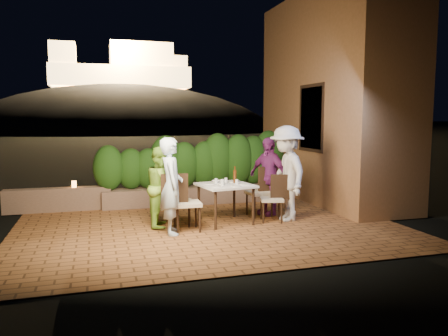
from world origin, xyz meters
name	(u,v)px	position (x,y,z in m)	size (l,w,h in m)	color
ground	(211,228)	(0.00, 0.00, -0.02)	(400.00, 400.00, 0.00)	black
terrace_floor	(204,225)	(0.00, 0.50, -0.07)	(7.00, 6.00, 0.15)	brown
building_wall	(332,98)	(3.60, 2.00, 2.50)	(1.60, 5.00, 5.00)	#9D683E
window_pane	(312,118)	(2.82, 1.50, 2.00)	(0.08, 1.00, 1.40)	black
window_frame	(312,118)	(2.81, 1.50, 2.00)	(0.06, 1.15, 1.55)	black
planter	(194,195)	(0.20, 2.30, 0.20)	(4.20, 0.55, 0.40)	brown
hedge	(194,163)	(0.20, 2.30, 0.95)	(4.00, 0.70, 1.10)	#1A4011
parapet	(58,200)	(-2.80, 2.30, 0.25)	(2.20, 0.30, 0.50)	brown
hill	(123,158)	(2.00, 60.00, -4.00)	(52.00, 40.00, 22.00)	black
fortress	(121,60)	(2.00, 60.00, 10.50)	(26.00, 8.00, 8.00)	#FFCC7A
dining_table	(225,204)	(0.36, 0.24, 0.38)	(0.94, 0.94, 0.75)	white
plate_nw	(218,186)	(0.13, -0.02, 0.76)	(0.20, 0.20, 0.01)	white
plate_sw	(209,183)	(0.08, 0.38, 0.76)	(0.23, 0.23, 0.01)	white
plate_ne	(245,184)	(0.70, 0.10, 0.76)	(0.21, 0.21, 0.01)	white
plate_se	(234,181)	(0.62, 0.50, 0.76)	(0.23, 0.23, 0.01)	white
plate_centre	(224,184)	(0.33, 0.27, 0.76)	(0.24, 0.24, 0.01)	white
plate_front	(236,186)	(0.47, -0.07, 0.76)	(0.20, 0.20, 0.01)	white
glass_nw	(222,182)	(0.25, 0.10, 0.81)	(0.07, 0.07, 0.12)	silver
glass_sw	(216,181)	(0.21, 0.38, 0.80)	(0.06, 0.06, 0.10)	silver
glass_ne	(237,182)	(0.56, 0.16, 0.80)	(0.06, 0.06, 0.10)	silver
glass_se	(226,180)	(0.42, 0.41, 0.80)	(0.06, 0.06, 0.10)	silver
beer_bottle	(235,175)	(0.58, 0.35, 0.91)	(0.06, 0.06, 0.32)	#49240C
bowl	(216,181)	(0.25, 0.49, 0.77)	(0.18, 0.18, 0.04)	white
chair_left_front	(187,202)	(-0.47, -0.12, 0.52)	(0.48, 0.48, 1.03)	black
chair_left_back	(180,200)	(-0.50, 0.36, 0.46)	(0.43, 0.43, 0.92)	black
chair_right_front	(271,198)	(1.25, 0.11, 0.46)	(0.43, 0.43, 0.92)	black
chair_right_back	(259,192)	(1.19, 0.62, 0.51)	(0.47, 0.47, 1.01)	black
diner_blue	(171,186)	(-0.76, -0.24, 0.84)	(0.61, 0.40, 1.68)	silver
diner_green	(162,187)	(-0.84, 0.34, 0.74)	(0.72, 0.56, 1.48)	#8AC53D
diner_white	(286,173)	(1.56, 0.12, 0.93)	(1.20, 0.69, 1.86)	silver
diner_purple	(268,176)	(1.41, 0.69, 0.81)	(0.94, 0.39, 1.61)	#7A297C
parapet_lamp	(74,184)	(-2.47, 2.30, 0.57)	(0.10, 0.10, 0.14)	orange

